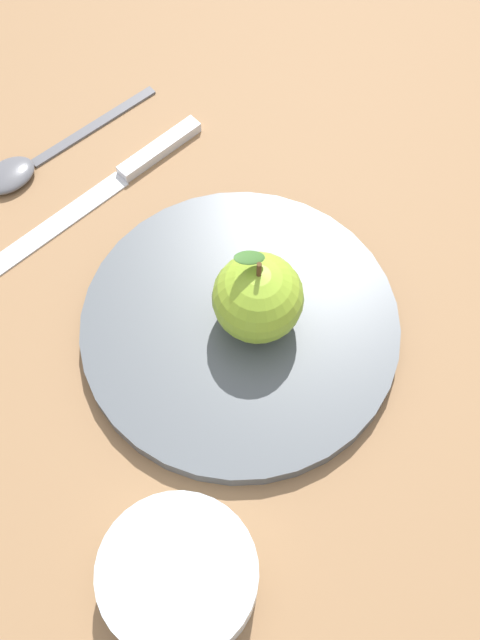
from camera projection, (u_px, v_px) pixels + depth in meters
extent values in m
plane|color=olive|center=(191.00, 301.00, 0.64)|extent=(2.40, 2.40, 0.00)
cylinder|color=#4C5156|center=(240.00, 327.00, 0.62)|extent=(0.25, 0.25, 0.01)
torus|color=#4C5156|center=(240.00, 325.00, 0.62)|extent=(0.25, 0.25, 0.01)
sphere|color=#8CB22D|center=(258.00, 298.00, 0.59)|extent=(0.07, 0.07, 0.07)
cylinder|color=#4C3319|center=(259.00, 270.00, 0.55)|extent=(0.00, 0.00, 0.02)
ellipsoid|color=#386628|center=(249.00, 258.00, 0.55)|extent=(0.02, 0.03, 0.01)
cylinder|color=silver|center=(178.00, 577.00, 0.53)|extent=(0.11, 0.11, 0.04)
torus|color=silver|center=(177.00, 573.00, 0.52)|extent=(0.11, 0.11, 0.01)
cylinder|color=#9FABB3|center=(177.00, 574.00, 0.52)|extent=(0.08, 0.08, 0.01)
cube|color=silver|center=(57.00, 224.00, 0.67)|extent=(0.02, 0.14, 0.00)
cube|color=silver|center=(160.00, 149.00, 0.71)|extent=(0.02, 0.09, 0.01)
ellipsoid|color=#59595E|center=(9.00, 175.00, 0.69)|extent=(0.04, 0.05, 0.01)
cube|color=#59595E|center=(94.00, 125.00, 0.72)|extent=(0.01, 0.13, 0.01)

